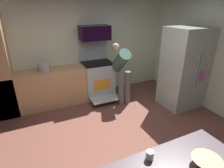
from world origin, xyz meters
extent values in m
cube|color=brown|center=(0.00, 0.00, -0.01)|extent=(5.20, 4.80, 0.02)
cube|color=silver|center=(0.00, 2.34, 1.30)|extent=(5.20, 0.12, 2.60)
cube|color=tan|center=(-0.90, 1.98, 0.45)|extent=(2.40, 0.60, 0.90)
cube|color=#B1C0C0|center=(0.35, 1.96, 0.46)|extent=(0.76, 0.64, 0.92)
cube|color=black|center=(0.35, 1.96, 0.94)|extent=(0.76, 0.64, 0.03)
cube|color=#B1C0C0|center=(0.35, 2.25, 1.22)|extent=(0.76, 0.06, 0.55)
cube|color=orange|center=(0.35, 1.63, 0.45)|extent=(0.44, 0.01, 0.28)
cube|color=#B1C0C0|center=(0.35, 1.45, 0.14)|extent=(0.72, 0.38, 0.03)
cube|color=black|center=(0.35, 2.06, 1.68)|extent=(0.74, 0.38, 0.36)
cube|color=#B5C1B6|center=(2.03, 0.66, 0.94)|extent=(0.89, 0.74, 1.87)
cylinder|color=#B5C1B6|center=(1.99, 0.27, 1.03)|extent=(0.02, 0.02, 0.84)
cylinder|color=#B5C1B6|center=(2.07, 0.27, 1.03)|extent=(0.02, 0.02, 0.84)
cube|color=#E366C7|center=(2.19, 0.28, 0.84)|extent=(0.20, 0.01, 0.26)
cylinder|color=slate|center=(0.70, 1.26, 0.42)|extent=(0.14, 0.14, 0.84)
cylinder|color=slate|center=(0.87, 1.26, 0.42)|extent=(0.14, 0.14, 0.84)
cylinder|color=#476F60|center=(0.78, 1.49, 1.06)|extent=(0.30, 0.67, 0.66)
sphere|color=tan|center=(0.78, 1.77, 1.34)|extent=(0.20, 0.20, 0.20)
cone|color=#DCC26A|center=(0.12, -1.51, 0.94)|extent=(0.27, 0.27, 0.09)
cylinder|color=silver|center=(-0.30, -1.21, 0.95)|extent=(0.08, 0.08, 0.09)
cylinder|color=#AEB3B6|center=(-0.94, 1.98, 1.00)|extent=(0.27, 0.27, 0.19)
camera|label=1|loc=(-1.19, -2.25, 2.26)|focal=28.74mm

